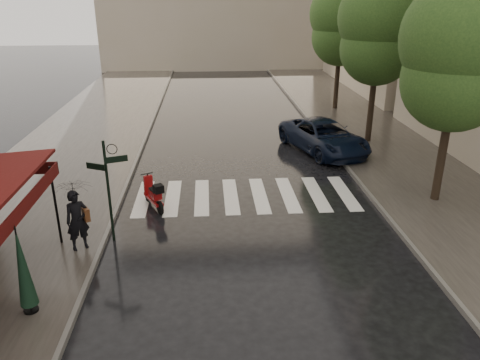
{
  "coord_description": "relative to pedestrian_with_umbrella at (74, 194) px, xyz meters",
  "views": [
    {
      "loc": [
        1.69,
        -9.53,
        6.87
      ],
      "look_at": [
        2.65,
        4.06,
        1.4
      ],
      "focal_mm": 35.0,
      "sensor_mm": 36.0,
      "label": 1
    }
  ],
  "objects": [
    {
      "name": "curb_near",
      "position": [
        0.55,
        9.62,
        -1.71
      ],
      "size": [
        0.12,
        60.0,
        0.16
      ],
      "primitive_type": "cube",
      "color": "#595651",
      "rests_on": "ground"
    },
    {
      "name": "sidewalk_far",
      "position": [
        12.25,
        9.62,
        -1.72
      ],
      "size": [
        5.5,
        60.0,
        0.12
      ],
      "primitive_type": "cube",
      "color": "#38332D",
      "rests_on": "ground"
    },
    {
      "name": "tree_far",
      "position": [
        11.7,
        16.62,
        3.67
      ],
      "size": [
        3.8,
        3.8,
        8.16
      ],
      "color": "black",
      "rests_on": "sidewalk_far"
    },
    {
      "name": "parked_car",
      "position": [
        9.0,
        8.49,
        -1.07
      ],
      "size": [
        3.89,
        5.65,
        1.43
      ],
      "primitive_type": "imported",
      "rotation": [
        0.0,
        0.0,
        0.32
      ],
      "color": "black",
      "rests_on": "ground"
    },
    {
      "name": "tree_mid",
      "position": [
        11.5,
        9.62,
        3.81
      ],
      "size": [
        3.8,
        3.8,
        8.34
      ],
      "color": "black",
      "rests_on": "sidewalk_far"
    },
    {
      "name": "crosswalk",
      "position": [
        4.97,
        3.62,
        -1.78
      ],
      "size": [
        7.85,
        3.2,
        0.01
      ],
      "color": "silver",
      "rests_on": "ground"
    },
    {
      "name": "sidewalk_near",
      "position": [
        -2.5,
        9.62,
        -1.72
      ],
      "size": [
        6.0,
        60.0,
        0.12
      ],
      "primitive_type": "cube",
      "color": "#38332D",
      "rests_on": "ground"
    },
    {
      "name": "signpost",
      "position": [
        0.8,
        0.62,
        0.05
      ],
      "size": [
        1.17,
        0.29,
        3.1
      ],
      "color": "black",
      "rests_on": "ground"
    },
    {
      "name": "curb_far",
      "position": [
        9.45,
        9.62,
        -1.71
      ],
      "size": [
        0.12,
        60.0,
        0.16
      ],
      "primitive_type": "cube",
      "color": "#595651",
      "rests_on": "ground"
    },
    {
      "name": "pedestrian_with_umbrella",
      "position": [
        0.0,
        0.0,
        0.0
      ],
      "size": [
        1.44,
        1.44,
        2.5
      ],
      "rotation": [
        0.0,
        0.0,
        0.54
      ],
      "color": "black",
      "rests_on": "sidewalk_near"
    },
    {
      "name": "scooter",
      "position": [
        1.79,
        2.79,
        -1.28
      ],
      "size": [
        0.89,
        1.51,
        1.08
      ],
      "rotation": [
        0.0,
        0.0,
        0.45
      ],
      "color": "black",
      "rests_on": "ground"
    },
    {
      "name": "parasol_back",
      "position": [
        -0.45,
        -2.81,
        -0.51
      ],
      "size": [
        0.4,
        0.4,
        2.14
      ],
      "color": "black",
      "rests_on": "sidewalk_near"
    },
    {
      "name": "ground",
      "position": [
        2.0,
        -2.38,
        -1.78
      ],
      "size": [
        120.0,
        120.0,
        0.0
      ],
      "primitive_type": "plane",
      "color": "black",
      "rests_on": "ground"
    },
    {
      "name": "tree_near",
      "position": [
        11.6,
        2.62,
        3.54
      ],
      "size": [
        3.8,
        3.8,
        7.99
      ],
      "color": "black",
      "rests_on": "sidewalk_far"
    }
  ]
}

